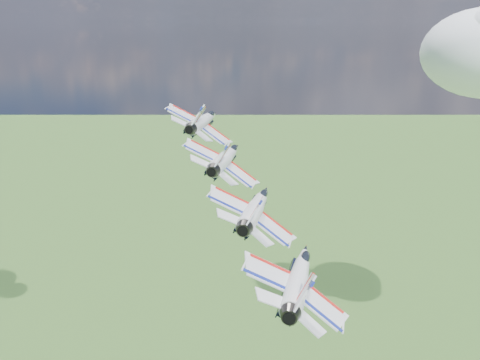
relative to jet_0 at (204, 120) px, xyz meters
The scene contains 4 objects.
jet_0 is the anchor object (origin of this frame).
jet_1 12.43m from the jet_0, 40.02° to the right, with size 10.26×15.19×4.54m, color white, non-canonical shape.
jet_2 24.86m from the jet_0, 40.02° to the right, with size 10.26×15.19×4.54m, color white, non-canonical shape.
jet_3 37.29m from the jet_0, 40.02° to the right, with size 10.26×15.19×4.54m, color white, non-canonical shape.
Camera 1 is at (17.50, -50.15, 167.61)m, focal length 40.00 mm.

